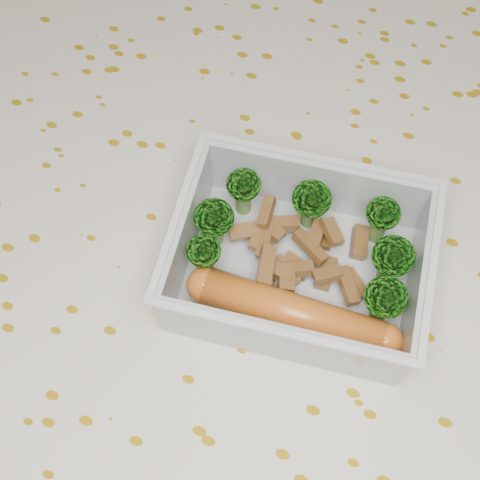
% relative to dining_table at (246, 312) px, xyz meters
% --- Properties ---
extents(ground_plane, '(4.00, 4.00, 0.00)m').
position_rel_dining_table_xyz_m(ground_plane, '(0.00, 0.00, -0.67)').
color(ground_plane, olive).
rests_on(ground_plane, ground).
extents(dining_table, '(1.40, 0.90, 0.75)m').
position_rel_dining_table_xyz_m(dining_table, '(0.00, 0.00, 0.00)').
color(dining_table, brown).
rests_on(dining_table, ground).
extents(tablecloth, '(1.46, 0.96, 0.19)m').
position_rel_dining_table_xyz_m(tablecloth, '(0.00, 0.00, 0.05)').
color(tablecloth, silver).
rests_on(tablecloth, dining_table).
extents(lunch_container, '(0.19, 0.16, 0.06)m').
position_rel_dining_table_xyz_m(lunch_container, '(0.04, 0.01, 0.11)').
color(lunch_container, silver).
rests_on(lunch_container, tablecloth).
extents(broccoli_florets, '(0.16, 0.10, 0.05)m').
position_rel_dining_table_xyz_m(broccoli_florets, '(0.04, 0.03, 0.12)').
color(broccoli_florets, '#608C3F').
rests_on(broccoli_florets, lunch_container).
extents(meat_pile, '(0.11, 0.08, 0.03)m').
position_rel_dining_table_xyz_m(meat_pile, '(0.03, 0.02, 0.11)').
color(meat_pile, olive).
rests_on(meat_pile, lunch_container).
extents(sausage, '(0.15, 0.03, 0.03)m').
position_rel_dining_table_xyz_m(sausage, '(0.04, -0.03, 0.11)').
color(sausage, '#C4601D').
rests_on(sausage, lunch_container).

